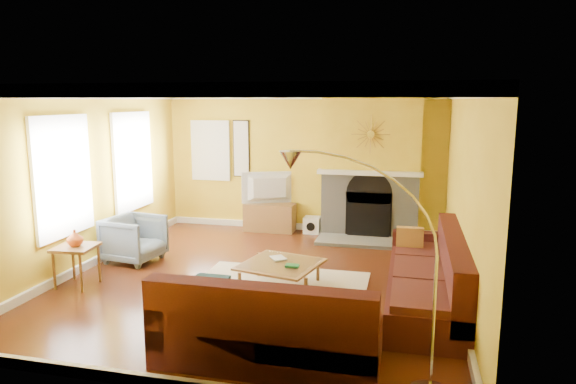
% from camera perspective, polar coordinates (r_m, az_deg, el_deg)
% --- Properties ---
extents(floor, '(5.50, 6.00, 0.02)m').
position_cam_1_polar(floor, '(7.58, -3.15, -9.68)').
color(floor, '#602B14').
rests_on(floor, ground).
extents(ceiling, '(5.50, 6.00, 0.02)m').
position_cam_1_polar(ceiling, '(7.13, -3.36, 11.35)').
color(ceiling, white).
rests_on(ceiling, ground).
extents(wall_back, '(5.50, 0.02, 2.70)m').
position_cam_1_polar(wall_back, '(10.12, 1.61, 3.29)').
color(wall_back, gold).
rests_on(wall_back, ground).
extents(wall_front, '(5.50, 0.02, 2.70)m').
position_cam_1_polar(wall_front, '(4.50, -14.28, -5.78)').
color(wall_front, gold).
rests_on(wall_front, ground).
extents(wall_left, '(0.02, 6.00, 2.70)m').
position_cam_1_polar(wall_left, '(8.43, -21.54, 1.20)').
color(wall_left, gold).
rests_on(wall_left, ground).
extents(wall_right, '(0.02, 6.00, 2.70)m').
position_cam_1_polar(wall_right, '(6.97, 19.05, -0.39)').
color(wall_right, gold).
rests_on(wall_right, ground).
extents(baseboard, '(5.50, 6.00, 0.12)m').
position_cam_1_polar(baseboard, '(7.55, -3.15, -9.18)').
color(baseboard, white).
rests_on(baseboard, floor).
extents(crown_molding, '(5.50, 6.00, 0.12)m').
position_cam_1_polar(crown_molding, '(7.13, -3.36, 10.79)').
color(crown_molding, white).
rests_on(crown_molding, ceiling).
extents(window_left_near, '(0.06, 1.22, 1.72)m').
position_cam_1_polar(window_left_near, '(9.48, -16.94, 3.30)').
color(window_left_near, white).
rests_on(window_left_near, wall_left).
extents(window_left_far, '(0.06, 1.22, 1.72)m').
position_cam_1_polar(window_left_far, '(7.91, -23.83, 1.59)').
color(window_left_far, white).
rests_on(window_left_far, wall_left).
extents(window_back, '(0.82, 0.06, 1.22)m').
position_cam_1_polar(window_back, '(10.60, -8.58, 4.58)').
color(window_back, white).
rests_on(window_back, wall_back).
extents(wall_art, '(0.34, 0.04, 1.14)m').
position_cam_1_polar(wall_art, '(10.38, -5.23, 4.82)').
color(wall_art, white).
rests_on(wall_art, wall_back).
extents(fireplace, '(1.80, 0.40, 2.70)m').
position_cam_1_polar(fireplace, '(9.73, 9.17, 2.89)').
color(fireplace, gray).
rests_on(fireplace, floor).
extents(mantel, '(1.92, 0.22, 0.08)m').
position_cam_1_polar(mantel, '(9.51, 9.05, 2.12)').
color(mantel, white).
rests_on(mantel, fireplace).
extents(hearth, '(1.80, 0.70, 0.06)m').
position_cam_1_polar(hearth, '(9.45, 8.69, -5.48)').
color(hearth, gray).
rests_on(hearth, floor).
extents(sunburst, '(0.70, 0.04, 0.70)m').
position_cam_1_polar(sunburst, '(9.45, 9.17, 6.33)').
color(sunburst, olive).
rests_on(sunburst, fireplace).
extents(rug, '(2.40, 1.80, 0.02)m').
position_cam_1_polar(rug, '(7.21, -1.12, -10.57)').
color(rug, beige).
rests_on(rug, floor).
extents(sectional_sofa, '(3.10, 3.70, 0.90)m').
position_cam_1_polar(sectional_sofa, '(6.40, 5.11, -9.14)').
color(sectional_sofa, '#471916').
rests_on(sectional_sofa, floor).
extents(coffee_table, '(1.18, 1.18, 0.39)m').
position_cam_1_polar(coffee_table, '(7.09, -0.83, -9.34)').
color(coffee_table, white).
rests_on(coffee_table, floor).
extents(media_console, '(0.99, 0.45, 0.54)m').
position_cam_1_polar(media_console, '(10.20, -2.03, -2.81)').
color(media_console, olive).
rests_on(media_console, floor).
extents(tv, '(1.06, 0.55, 0.63)m').
position_cam_1_polar(tv, '(10.08, -2.05, 0.44)').
color(tv, black).
rests_on(tv, media_console).
extents(subwoofer, '(0.31, 0.31, 0.31)m').
position_cam_1_polar(subwoofer, '(10.07, 2.70, -3.66)').
color(subwoofer, white).
rests_on(subwoofer, floor).
extents(armchair, '(0.92, 0.90, 0.74)m').
position_cam_1_polar(armchair, '(8.62, -16.71, -5.00)').
color(armchair, slate).
rests_on(armchair, floor).
extents(side_table, '(0.57, 0.57, 0.57)m').
position_cam_1_polar(side_table, '(7.79, -22.40, -7.60)').
color(side_table, olive).
rests_on(side_table, floor).
extents(vase, '(0.23, 0.23, 0.23)m').
position_cam_1_polar(vase, '(7.68, -22.60, -4.74)').
color(vase, '#D8591E').
rests_on(vase, side_table).
extents(book, '(0.29, 0.31, 0.02)m').
position_cam_1_polar(book, '(7.15, -1.79, -7.45)').
color(book, white).
rests_on(book, coffee_table).
extents(arc_lamp, '(1.35, 0.36, 2.13)m').
position_cam_1_polar(arc_lamp, '(4.55, 8.72, -9.20)').
color(arc_lamp, silver).
rests_on(arc_lamp, floor).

